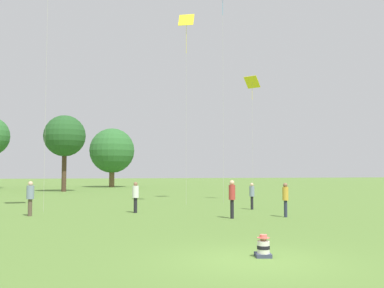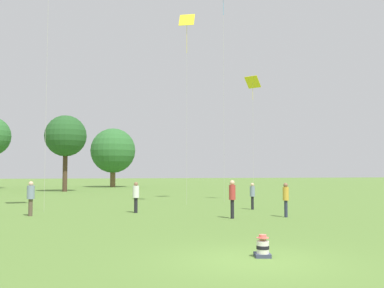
{
  "view_description": "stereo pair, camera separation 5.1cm",
  "coord_description": "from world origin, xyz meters",
  "px_view_note": "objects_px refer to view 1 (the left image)",
  "views": [
    {
      "loc": [
        -4.4,
        -10.5,
        2.2
      ],
      "look_at": [
        0.12,
        6.42,
        3.3
      ],
      "focal_mm": 42.0,
      "sensor_mm": 36.0,
      "label": 1
    },
    {
      "loc": [
        -4.35,
        -10.51,
        2.2
      ],
      "look_at": [
        0.12,
        6.42,
        3.3
      ],
      "focal_mm": 42.0,
      "sensor_mm": 36.0,
      "label": 2
    }
  ],
  "objects_px": {
    "seated_toddler": "(263,248)",
    "person_standing_1": "(285,196)",
    "person_standing_4": "(30,195)",
    "kite_2": "(186,26)",
    "kite_3": "(252,85)",
    "distant_tree_0": "(65,136)",
    "person_standing_2": "(136,194)",
    "distant_tree_2": "(112,151)",
    "person_standing_0": "(252,193)",
    "person_standing_5": "(232,195)"
  },
  "relations": [
    {
      "from": "seated_toddler",
      "to": "person_standing_1",
      "type": "height_order",
      "value": "person_standing_1"
    },
    {
      "from": "person_standing_4",
      "to": "kite_2",
      "type": "bearing_deg",
      "value": 173.44
    },
    {
      "from": "kite_3",
      "to": "kite_2",
      "type": "bearing_deg",
      "value": 117.26
    },
    {
      "from": "person_standing_1",
      "to": "distant_tree_0",
      "type": "relative_size",
      "value": 0.19
    },
    {
      "from": "seated_toddler",
      "to": "person_standing_2",
      "type": "height_order",
      "value": "person_standing_2"
    },
    {
      "from": "person_standing_1",
      "to": "distant_tree_2",
      "type": "relative_size",
      "value": 0.19
    },
    {
      "from": "distant_tree_2",
      "to": "distant_tree_0",
      "type": "bearing_deg",
      "value": -115.47
    },
    {
      "from": "person_standing_1",
      "to": "distant_tree_2",
      "type": "xyz_separation_m",
      "value": [
        -4.47,
        46.48,
        4.32
      ]
    },
    {
      "from": "person_standing_0",
      "to": "distant_tree_2",
      "type": "xyz_separation_m",
      "value": [
        -4.62,
        41.86,
        4.39
      ]
    },
    {
      "from": "seated_toddler",
      "to": "person_standing_4",
      "type": "xyz_separation_m",
      "value": [
        -6.82,
        13.08,
        0.79
      ]
    },
    {
      "from": "distant_tree_2",
      "to": "person_standing_5",
      "type": "bearing_deg",
      "value": -87.88
    },
    {
      "from": "person_standing_1",
      "to": "kite_3",
      "type": "distance_m",
      "value": 14.28
    },
    {
      "from": "person_standing_5",
      "to": "person_standing_4",
      "type": "bearing_deg",
      "value": -45.55
    },
    {
      "from": "seated_toddler",
      "to": "kite_3",
      "type": "xyz_separation_m",
      "value": [
        8.42,
        20.78,
        8.63
      ]
    },
    {
      "from": "person_standing_2",
      "to": "kite_2",
      "type": "xyz_separation_m",
      "value": [
        4.1,
        5.02,
        11.25
      ]
    },
    {
      "from": "seated_toddler",
      "to": "distant_tree_0",
      "type": "xyz_separation_m",
      "value": [
        -5.68,
        42.06,
        6.04
      ]
    },
    {
      "from": "kite_3",
      "to": "distant_tree_0",
      "type": "bearing_deg",
      "value": 39.3
    },
    {
      "from": "seated_toddler",
      "to": "kite_2",
      "type": "bearing_deg",
      "value": 95.8
    },
    {
      "from": "seated_toddler",
      "to": "distant_tree_2",
      "type": "height_order",
      "value": "distant_tree_2"
    },
    {
      "from": "person_standing_5",
      "to": "distant_tree_2",
      "type": "height_order",
      "value": "distant_tree_2"
    },
    {
      "from": "person_standing_4",
      "to": "distant_tree_0",
      "type": "bearing_deg",
      "value": -128.68
    },
    {
      "from": "kite_3",
      "to": "distant_tree_0",
      "type": "xyz_separation_m",
      "value": [
        -14.1,
        21.27,
        -2.59
      ]
    },
    {
      "from": "person_standing_4",
      "to": "distant_tree_2",
      "type": "height_order",
      "value": "distant_tree_2"
    },
    {
      "from": "person_standing_2",
      "to": "distant_tree_2",
      "type": "bearing_deg",
      "value": -21.68
    },
    {
      "from": "kite_2",
      "to": "kite_3",
      "type": "relative_size",
      "value": 1.39
    },
    {
      "from": "distant_tree_0",
      "to": "distant_tree_2",
      "type": "height_order",
      "value": "distant_tree_0"
    },
    {
      "from": "person_standing_4",
      "to": "kite_2",
      "type": "xyz_separation_m",
      "value": [
        9.45,
        5.43,
        11.21
      ]
    },
    {
      "from": "person_standing_2",
      "to": "kite_3",
      "type": "xyz_separation_m",
      "value": [
        9.89,
        7.3,
        7.88
      ]
    },
    {
      "from": "kite_2",
      "to": "kite_3",
      "type": "xyz_separation_m",
      "value": [
        5.78,
        2.28,
        -3.37
      ]
    },
    {
      "from": "distant_tree_0",
      "to": "person_standing_4",
      "type": "bearing_deg",
      "value": -92.26
    },
    {
      "from": "person_standing_0",
      "to": "distant_tree_0",
      "type": "distance_m",
      "value": 30.76
    },
    {
      "from": "person_standing_0",
      "to": "person_standing_4",
      "type": "xyz_separation_m",
      "value": [
        -12.28,
        -0.81,
        0.09
      ]
    },
    {
      "from": "kite_2",
      "to": "seated_toddler",
      "type": "bearing_deg",
      "value": -28.19
    },
    {
      "from": "kite_3",
      "to": "distant_tree_0",
      "type": "height_order",
      "value": "kite_3"
    },
    {
      "from": "person_standing_5",
      "to": "distant_tree_2",
      "type": "xyz_separation_m",
      "value": [
        -1.72,
        46.4,
        4.23
      ]
    },
    {
      "from": "person_standing_1",
      "to": "person_standing_5",
      "type": "distance_m",
      "value": 2.75
    },
    {
      "from": "person_standing_2",
      "to": "distant_tree_2",
      "type": "height_order",
      "value": "distant_tree_2"
    },
    {
      "from": "distant_tree_0",
      "to": "person_standing_5",
      "type": "bearing_deg",
      "value": -75.87
    },
    {
      "from": "kite_3",
      "to": "distant_tree_2",
      "type": "xyz_separation_m",
      "value": [
        -7.58,
        34.96,
        -3.53
      ]
    },
    {
      "from": "person_standing_4",
      "to": "person_standing_5",
      "type": "distance_m",
      "value": 10.1
    },
    {
      "from": "person_standing_2",
      "to": "person_standing_4",
      "type": "xyz_separation_m",
      "value": [
        -5.35,
        -0.4,
        0.04
      ]
    },
    {
      "from": "person_standing_2",
      "to": "seated_toddler",
      "type": "bearing_deg",
      "value": 167.67
    },
    {
      "from": "kite_3",
      "to": "distant_tree_2",
      "type": "height_order",
      "value": "kite_3"
    },
    {
      "from": "seated_toddler",
      "to": "person_standing_4",
      "type": "distance_m",
      "value": 14.77
    },
    {
      "from": "person_standing_0",
      "to": "kite_3",
      "type": "distance_m",
      "value": 10.92
    },
    {
      "from": "seated_toddler",
      "to": "person_standing_1",
      "type": "xyz_separation_m",
      "value": [
        5.31,
        9.26,
        0.77
      ]
    },
    {
      "from": "seated_toddler",
      "to": "distant_tree_0",
      "type": "bearing_deg",
      "value": 111.59
    },
    {
      "from": "distant_tree_0",
      "to": "distant_tree_2",
      "type": "bearing_deg",
      "value": 64.53
    },
    {
      "from": "person_standing_1",
      "to": "person_standing_2",
      "type": "bearing_deg",
      "value": 47.42
    },
    {
      "from": "person_standing_4",
      "to": "kite_2",
      "type": "relative_size",
      "value": 0.13
    }
  ]
}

